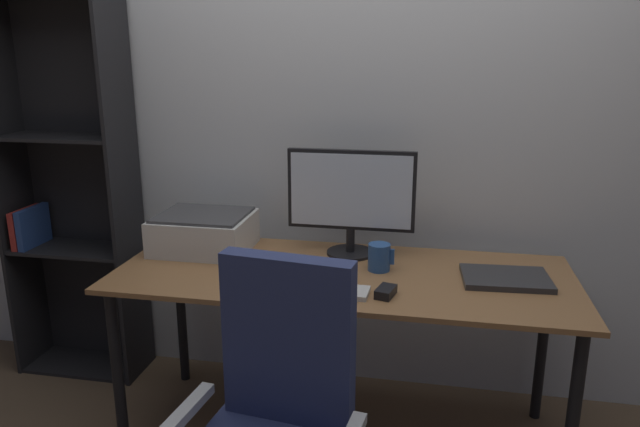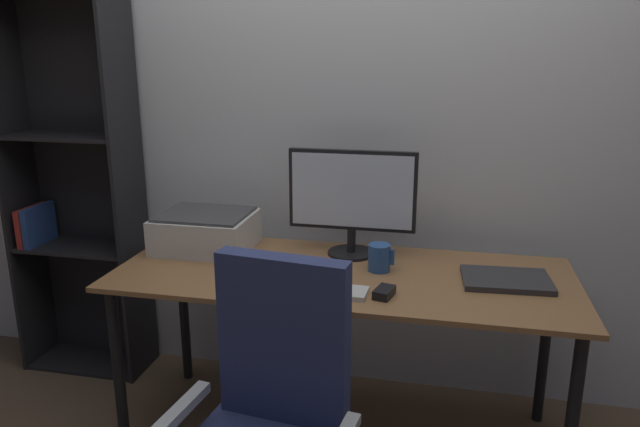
{
  "view_description": "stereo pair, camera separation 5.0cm",
  "coord_description": "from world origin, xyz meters",
  "px_view_note": "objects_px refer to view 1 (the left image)",
  "views": [
    {
      "loc": [
        0.33,
        -2.14,
        1.57
      ],
      "look_at": [
        -0.09,
        0.01,
        0.97
      ],
      "focal_mm": 33.09,
      "sensor_mm": 36.0,
      "label": 1
    },
    {
      "loc": [
        0.38,
        -2.13,
        1.57
      ],
      "look_at": [
        -0.09,
        0.01,
        0.97
      ],
      "focal_mm": 33.09,
      "sensor_mm": 36.0,
      "label": 2
    }
  ],
  "objects_px": {
    "desk": "(342,290)",
    "mouse": "(386,292)",
    "monitor": "(352,196)",
    "coffee_mug": "(379,257)",
    "printer": "(204,232)",
    "laptop": "(506,278)",
    "keyboard": "(328,290)",
    "bookshelf": "(71,194)"
  },
  "relations": [
    {
      "from": "desk",
      "to": "mouse",
      "type": "bearing_deg",
      "value": -47.67
    },
    {
      "from": "monitor",
      "to": "coffee_mug",
      "type": "distance_m",
      "value": 0.29
    },
    {
      "from": "coffee_mug",
      "to": "printer",
      "type": "bearing_deg",
      "value": 171.88
    },
    {
      "from": "monitor",
      "to": "desk",
      "type": "bearing_deg",
      "value": -91.02
    },
    {
      "from": "laptop",
      "to": "printer",
      "type": "xyz_separation_m",
      "value": [
        -1.25,
        0.13,
        0.07
      ]
    },
    {
      "from": "keyboard",
      "to": "coffee_mug",
      "type": "xyz_separation_m",
      "value": [
        0.16,
        0.26,
        0.05
      ]
    },
    {
      "from": "bookshelf",
      "to": "laptop",
      "type": "bearing_deg",
      "value": -9.42
    },
    {
      "from": "mouse",
      "to": "coffee_mug",
      "type": "relative_size",
      "value": 0.89
    },
    {
      "from": "laptop",
      "to": "bookshelf",
      "type": "relative_size",
      "value": 0.18
    },
    {
      "from": "mouse",
      "to": "bookshelf",
      "type": "bearing_deg",
      "value": 174.19
    },
    {
      "from": "mouse",
      "to": "bookshelf",
      "type": "xyz_separation_m",
      "value": [
        -1.58,
        0.56,
        0.15
      ]
    },
    {
      "from": "printer",
      "to": "laptop",
      "type": "bearing_deg",
      "value": -6.06
    },
    {
      "from": "mouse",
      "to": "laptop",
      "type": "distance_m",
      "value": 0.49
    },
    {
      "from": "printer",
      "to": "coffee_mug",
      "type": "bearing_deg",
      "value": -8.12
    },
    {
      "from": "desk",
      "to": "laptop",
      "type": "bearing_deg",
      "value": 2.19
    },
    {
      "from": "laptop",
      "to": "printer",
      "type": "relative_size",
      "value": 0.8
    },
    {
      "from": "monitor",
      "to": "bookshelf",
      "type": "xyz_separation_m",
      "value": [
        -1.39,
        0.14,
        -0.09
      ]
    },
    {
      "from": "keyboard",
      "to": "coffee_mug",
      "type": "distance_m",
      "value": 0.31
    },
    {
      "from": "desk",
      "to": "printer",
      "type": "distance_m",
      "value": 0.67
    },
    {
      "from": "desk",
      "to": "laptop",
      "type": "height_order",
      "value": "laptop"
    },
    {
      "from": "monitor",
      "to": "coffee_mug",
      "type": "xyz_separation_m",
      "value": [
        0.14,
        -0.17,
        -0.2
      ]
    },
    {
      "from": "printer",
      "to": "bookshelf",
      "type": "relative_size",
      "value": 0.22
    },
    {
      "from": "desk",
      "to": "bookshelf",
      "type": "relative_size",
      "value": 0.97
    },
    {
      "from": "desk",
      "to": "monitor",
      "type": "xyz_separation_m",
      "value": [
        0.0,
        0.21,
        0.33
      ]
    },
    {
      "from": "coffee_mug",
      "to": "laptop",
      "type": "relative_size",
      "value": 0.34
    },
    {
      "from": "mouse",
      "to": "bookshelf",
      "type": "distance_m",
      "value": 1.68
    },
    {
      "from": "keyboard",
      "to": "printer",
      "type": "xyz_separation_m",
      "value": [
        -0.61,
        0.37,
        0.07
      ]
    },
    {
      "from": "monitor",
      "to": "mouse",
      "type": "relative_size",
      "value": 5.54
    },
    {
      "from": "mouse",
      "to": "coffee_mug",
      "type": "bearing_deg",
      "value": 114.53
    },
    {
      "from": "coffee_mug",
      "to": "printer",
      "type": "height_order",
      "value": "printer"
    },
    {
      "from": "laptop",
      "to": "coffee_mug",
      "type": "bearing_deg",
      "value": 173.69
    },
    {
      "from": "desk",
      "to": "coffee_mug",
      "type": "xyz_separation_m",
      "value": [
        0.14,
        0.05,
        0.13
      ]
    },
    {
      "from": "laptop",
      "to": "bookshelf",
      "type": "distance_m",
      "value": 2.04
    },
    {
      "from": "keyboard",
      "to": "desk",
      "type": "bearing_deg",
      "value": 87.78
    },
    {
      "from": "keyboard",
      "to": "bookshelf",
      "type": "relative_size",
      "value": 0.16
    },
    {
      "from": "monitor",
      "to": "keyboard",
      "type": "distance_m",
      "value": 0.49
    },
    {
      "from": "desk",
      "to": "mouse",
      "type": "xyz_separation_m",
      "value": [
        0.19,
        -0.21,
        0.09
      ]
    },
    {
      "from": "keyboard",
      "to": "mouse",
      "type": "bearing_deg",
      "value": 4.42
    },
    {
      "from": "monitor",
      "to": "coffee_mug",
      "type": "height_order",
      "value": "monitor"
    },
    {
      "from": "desk",
      "to": "monitor",
      "type": "distance_m",
      "value": 0.39
    },
    {
      "from": "bookshelf",
      "to": "keyboard",
      "type": "bearing_deg",
      "value": -22.51
    },
    {
      "from": "mouse",
      "to": "printer",
      "type": "height_order",
      "value": "printer"
    }
  ]
}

